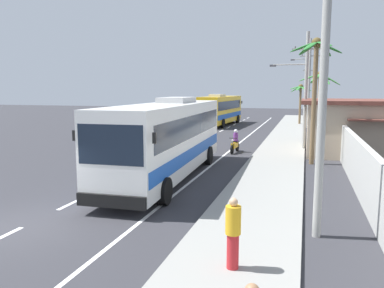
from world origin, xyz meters
TOP-DOWN VIEW (x-y plane):
  - ground_plane at (0.00, 0.00)m, footprint 160.00×160.00m
  - sidewalk_kerb at (6.80, 10.00)m, footprint 3.20×90.00m
  - lane_markings at (2.06, 14.73)m, footprint 3.49×71.00m
  - boundary_wall at (10.60, 14.00)m, footprint 0.24×60.00m
  - coach_bus_foreground at (2.02, 7.89)m, footprint 3.32×12.59m
  - coach_bus_far_lane at (-1.51, 35.73)m, footprint 3.44×11.25m
  - motorcycle_beside_bus at (3.81, 16.23)m, footprint 0.56×1.96m
  - pedestrian_near_kerb at (6.87, -1.05)m, footprint 0.36×0.36m
  - utility_pole_nearest at (8.80, 1.92)m, footprint 1.92×0.24m
  - utility_pole_mid at (8.21, 18.67)m, footprint 3.55×0.24m
  - utility_pole_far at (8.52, 35.43)m, footprint 3.10×0.24m
  - utility_pole_distant at (8.74, 52.18)m, footprint 2.05×0.24m
  - palm_nearest at (9.39, 23.11)m, footprint 3.24×3.23m
  - palm_second at (8.79, 13.40)m, footprint 2.93×2.63m
  - palm_third at (7.68, 38.82)m, footprint 2.62×2.58m

SIDE VIEW (x-z plane):
  - ground_plane at x=0.00m, z-range 0.00..0.00m
  - lane_markings at x=2.06m, z-range 0.00..0.01m
  - sidewalk_kerb at x=6.80m, z-range 0.00..0.14m
  - motorcycle_beside_bus at x=3.81m, z-range -0.15..1.44m
  - pedestrian_near_kerb at x=6.87m, z-range 0.18..1.87m
  - boundary_wall at x=10.60m, z-range 0.00..2.17m
  - coach_bus_far_lane at x=-1.51m, z-range 0.08..3.81m
  - coach_bus_foreground at x=2.02m, z-range 0.08..3.96m
  - palm_third at x=7.68m, z-range 1.24..6.16m
  - palm_nearest at x=9.39m, z-range 1.12..6.88m
  - utility_pole_mid at x=8.21m, z-range 0.29..8.50m
  - utility_pole_nearest at x=8.80m, z-range 0.16..8.92m
  - utility_pole_distant at x=8.74m, z-range 0.16..9.10m
  - utility_pole_far at x=8.52m, z-range 0.28..10.10m
  - palm_second at x=8.79m, z-range 1.67..8.79m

